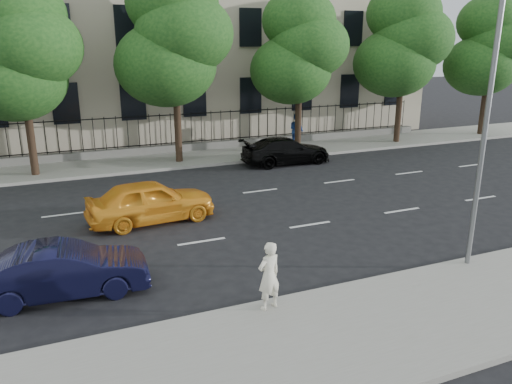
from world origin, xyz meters
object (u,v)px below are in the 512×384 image
black_sedan (286,151)px  woman_near (269,276)px  navy_sedan (64,271)px  yellow_taxi (151,201)px  street_light (475,84)px

black_sedan → woman_near: (-7.04, -13.52, 0.30)m
navy_sedan → black_sedan: bearing=-43.1°
navy_sedan → woman_near: bearing=-118.8°
yellow_taxi → black_sedan: yellow_taxi is taller
street_light → navy_sedan: bearing=168.4°
yellow_taxi → woman_near: size_ratio=2.68×
yellow_taxi → woman_near: bearing=-174.8°
street_light → yellow_taxi: bearing=138.3°
street_light → black_sedan: 13.65m
black_sedan → woman_near: woman_near is taller
street_light → yellow_taxi: 11.09m
woman_near → yellow_taxi: bearing=-94.6°
street_light → yellow_taxi: size_ratio=1.79×
black_sedan → navy_sedan: bearing=133.4°
navy_sedan → black_sedan: black_sedan is taller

